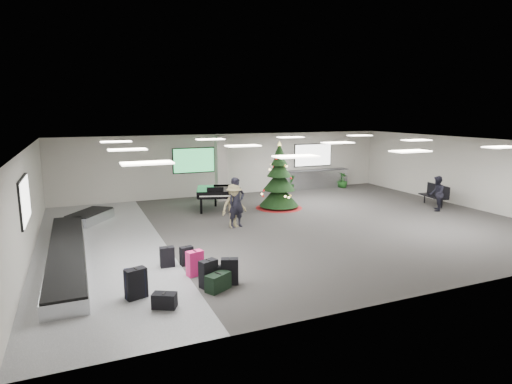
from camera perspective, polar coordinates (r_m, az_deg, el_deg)
name	(u,v)px	position (r m, az deg, el deg)	size (l,w,h in m)	color
ground	(291,225)	(16.75, 4.73, -4.40)	(18.00, 18.00, 0.00)	#343230
room_envelope	(276,164)	(16.72, 2.62, 3.74)	(18.02, 14.02, 3.21)	beige
baggage_carousel	(73,244)	(14.81, -23.26, -6.41)	(2.28, 9.71, 0.43)	silver
service_counter	(315,179)	(24.72, 7.89, 1.72)	(4.05, 0.65, 1.08)	silver
suitcase_0	(208,273)	(10.98, -6.37, -10.74)	(0.51, 0.40, 0.71)	black
suitcase_1	(230,271)	(11.09, -3.52, -10.50)	(0.49, 0.37, 0.70)	black
pink_suitcase	(195,263)	(11.73, -8.15, -9.38)	(0.49, 0.36, 0.70)	#E91E6C
suitcase_3	(187,256)	(12.56, -9.25, -8.39)	(0.39, 0.26, 0.56)	black
navy_suitcase	(135,283)	(10.72, -15.83, -11.62)	(0.46, 0.28, 0.72)	black
suitcase_5	(136,283)	(10.66, -15.71, -11.65)	(0.54, 0.39, 0.75)	black
green_duffel	(218,282)	(10.79, -5.08, -11.85)	(0.72, 0.60, 0.45)	black
suitcase_7	(219,275)	(11.10, -4.93, -11.01)	(0.35, 0.20, 0.52)	black
suitcase_8	(167,257)	(12.49, -11.76, -8.48)	(0.41, 0.25, 0.61)	black
black_duffel	(164,301)	(10.09, -12.11, -13.97)	(0.60, 0.51, 0.37)	black
christmas_tree	(279,185)	(19.46, 3.10, 0.88)	(2.14, 2.14, 3.05)	maroon
grand_piano	(215,192)	(19.10, -5.45, 0.00)	(2.08, 2.40, 1.16)	black
bench	(435,194)	(21.76, 22.78, -0.21)	(0.74, 1.61, 0.99)	black
traveler_a	(237,203)	(16.20, -2.62, -1.41)	(0.70, 0.46, 1.91)	black
traveler_b	(234,206)	(16.20, -2.96, -1.85)	(1.08, 0.62, 1.67)	#9B8C60
traveler_bench	(437,194)	(20.52, 22.96, -0.19)	(0.76, 0.59, 1.56)	black
potted_plant_left	(291,184)	(23.67, 4.74, 1.13)	(0.49, 0.39, 0.89)	#193C13
potted_plant_right	(343,180)	(25.27, 11.55, 1.56)	(0.50, 0.50, 0.89)	#193C13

